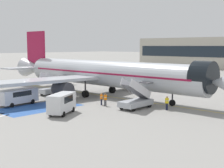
{
  "coord_description": "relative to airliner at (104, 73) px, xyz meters",
  "views": [
    {
      "loc": [
        36.24,
        -34.74,
        7.95
      ],
      "look_at": [
        4.19,
        -0.99,
        2.28
      ],
      "focal_mm": 50.0,
      "sensor_mm": 36.0,
      "label": 1
    }
  ],
  "objects": [
    {
      "name": "boarding_stairs_aft",
      "position": [
        -6.99,
        -4.71,
        -2.65
      ],
      "size": [
        2.3,
        5.27,
        3.82
      ],
      "rotation": [
        0.0,
        0.0,
        0.02
      ],
      "color": "#ADB2BA",
      "rests_on": "ground_plane"
    },
    {
      "name": "service_van_0",
      "position": [
        -3.03,
        -13.57,
        -2.34
      ],
      "size": [
        2.85,
        5.77,
        2.12
      ],
      "rotation": [
        0.0,
        0.0,
        3.28
      ],
      "color": "silver",
      "rests_on": "ground_plane"
    },
    {
      "name": "fuel_tanker",
      "position": [
        -8.87,
        22.45,
        -1.78
      ],
      "size": [
        3.26,
        9.2,
        3.61
      ],
      "rotation": [
        0.0,
        0.0,
        0.08
      ],
      "color": "#38383D",
      "rests_on": "ground_plane"
    },
    {
      "name": "apron_stand_patch_blue",
      "position": [
        0.63,
        -12.68,
        -3.61
      ],
      "size": [
        6.1,
        10.54,
        0.01
      ],
      "primitive_type": "cube",
      "color": "#2856A8",
      "rests_on": "ground_plane"
    },
    {
      "name": "boarding_stairs_forward",
      "position": [
        10.16,
        -4.34,
        -2.62
      ],
      "size": [
        2.3,
        5.27,
        4.04
      ],
      "rotation": [
        0.0,
        0.0,
        0.02
      ],
      "color": "#ADB2BA",
      "rests_on": "ground_plane"
    },
    {
      "name": "ground_crew_1",
      "position": [
        5.25,
        -5.75,
        -2.66
      ],
      "size": [
        0.39,
        0.49,
        1.67
      ],
      "rotation": [
        0.0,
        0.0,
        1.99
      ],
      "color": "#191E38",
      "rests_on": "ground_plane"
    },
    {
      "name": "ground_crew_3",
      "position": [
        6.16,
        -5.91,
        -2.63
      ],
      "size": [
        0.48,
        0.46,
        1.71
      ],
      "rotation": [
        0.0,
        0.0,
        3.85
      ],
      "color": "#2D2D33",
      "rests_on": "ground_plane"
    },
    {
      "name": "apron_leadline_yellow",
      "position": [
        0.63,
        0.01,
        -3.61
      ],
      "size": [
        78.3,
        1.9,
        0.01
      ],
      "primitive_type": "cube",
      "rotation": [
        0.0,
        0.0,
        -1.55
      ],
      "color": "gold",
      "rests_on": "ground_plane"
    },
    {
      "name": "service_van_1",
      "position": [
        5.98,
        -12.98,
        -2.19
      ],
      "size": [
        3.63,
        4.76,
        2.42
      ],
      "rotation": [
        0.0,
        0.0,
        3.62
      ],
      "color": "silver",
      "rests_on": "ground_plane"
    },
    {
      "name": "ground_plane",
      "position": [
        -1.22,
        -0.27,
        -3.61
      ],
      "size": [
        600.0,
        600.0,
        0.0
      ],
      "primitive_type": "plane",
      "color": "gray"
    },
    {
      "name": "ground_crew_0",
      "position": [
        13.63,
        -2.53,
        -2.6
      ],
      "size": [
        0.36,
        0.48,
        1.76
      ],
      "rotation": [
        0.0,
        0.0,
        4.39
      ],
      "color": "#191E38",
      "rests_on": "ground_plane"
    },
    {
      "name": "ground_crew_2",
      "position": [
        -2.9,
        -6.82,
        -2.55
      ],
      "size": [
        0.45,
        0.26,
        1.84
      ],
      "rotation": [
        0.0,
        0.0,
        6.21
      ],
      "color": "#191E38",
      "rests_on": "ground_plane"
    },
    {
      "name": "airliner",
      "position": [
        0.0,
        0.0,
        0.0
      ],
      "size": [
        44.84,
        35.0,
        10.83
      ],
      "rotation": [
        0.0,
        0.0,
        -1.55
      ],
      "color": "#B7BCC4",
      "rests_on": "ground_plane"
    }
  ]
}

